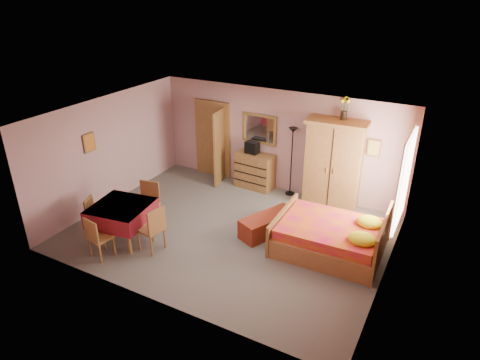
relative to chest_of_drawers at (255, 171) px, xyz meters
The scene contains 23 objects.
floor 2.37m from the chest_of_drawers, 77.02° to the right, with size 6.50×6.50×0.00m, color slate.
ceiling 3.16m from the chest_of_drawers, 77.02° to the right, with size 6.50×6.50×0.00m, color brown.
wall_back 1.01m from the chest_of_drawers, 24.08° to the left, with size 6.50×0.10×2.60m, color tan.
wall_front 4.87m from the chest_of_drawers, 83.74° to the right, with size 6.50×0.10×2.60m, color tan.
wall_left 3.64m from the chest_of_drawers, 140.27° to the right, with size 0.10×5.00×2.60m, color tan.
wall_right 4.48m from the chest_of_drawers, 31.00° to the right, with size 0.10×5.00×2.60m, color tan.
doorway 1.50m from the chest_of_drawers, behind, with size 1.06×0.12×2.15m, color #9E6B35.
window 4.00m from the chest_of_drawers, 15.95° to the right, with size 0.08×1.40×1.95m, color white.
picture_left 4.12m from the chest_of_drawers, 133.26° to the right, with size 0.04×0.32×0.42m, color orange.
picture_back 3.08m from the chest_of_drawers, ahead, with size 0.30×0.04×0.40m, color #D8BF59.
chest_of_drawers is the anchor object (origin of this frame).
wall_mirror 1.10m from the chest_of_drawers, 90.00° to the left, with size 0.97×0.05×0.77m, color white.
stereo 0.63m from the chest_of_drawers, 165.98° to the left, with size 0.33×0.24×0.31m, color black.
floor_lamp 1.06m from the chest_of_drawers, ahead, with size 0.23×0.23×1.77m, color black.
wardrobe 2.15m from the chest_of_drawers, ahead, with size 1.37×0.71×2.15m, color #A06936.
sunflower_vase 2.90m from the chest_of_drawers, ahead, with size 0.21×0.21×0.52m, color yellow.
bed 3.23m from the chest_of_drawers, 35.90° to the right, with size 2.10×1.66×0.97m, color #D5144B.
bench 2.30m from the chest_of_drawers, 56.12° to the right, with size 0.48×1.30×0.43m, color maroon.
dining_table 3.78m from the chest_of_drawers, 109.87° to the right, with size 1.11×1.11×0.82m, color maroon.
chair_south 4.39m from the chest_of_drawers, 106.54° to the right, with size 0.40×0.40×0.88m, color #AC753A.
chair_north 3.11m from the chest_of_drawers, 112.96° to the right, with size 0.45×0.45×1.00m, color #AB7D39.
chair_west 4.09m from the chest_of_drawers, 118.11° to the right, with size 0.38×0.38×0.83m, color #9F6836.
chair_east 3.60m from the chest_of_drawers, 98.64° to the right, with size 0.44×0.44×0.98m, color #9C6535.
Camera 1 is at (3.96, -6.87, 4.97)m, focal length 32.00 mm.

